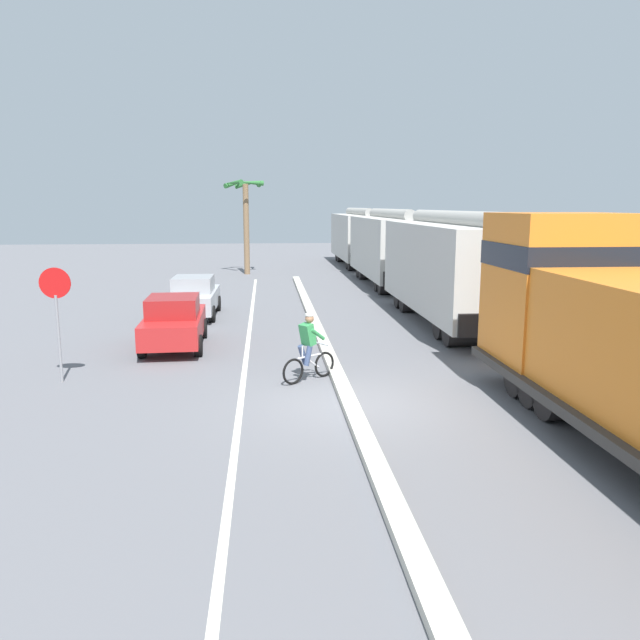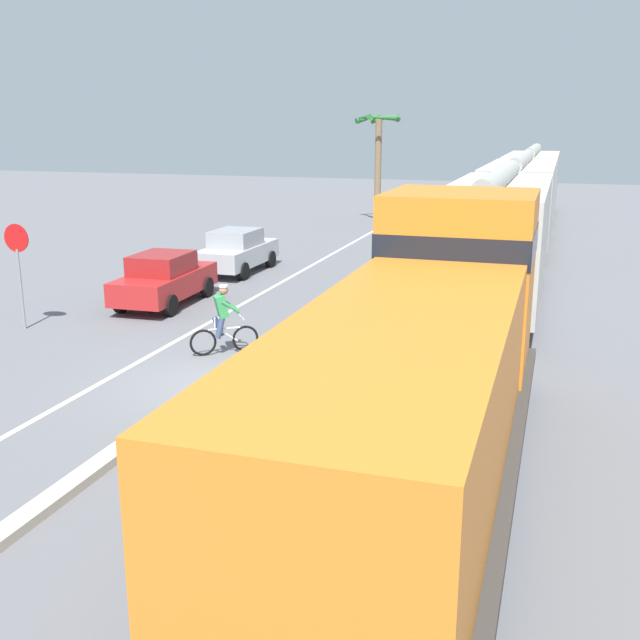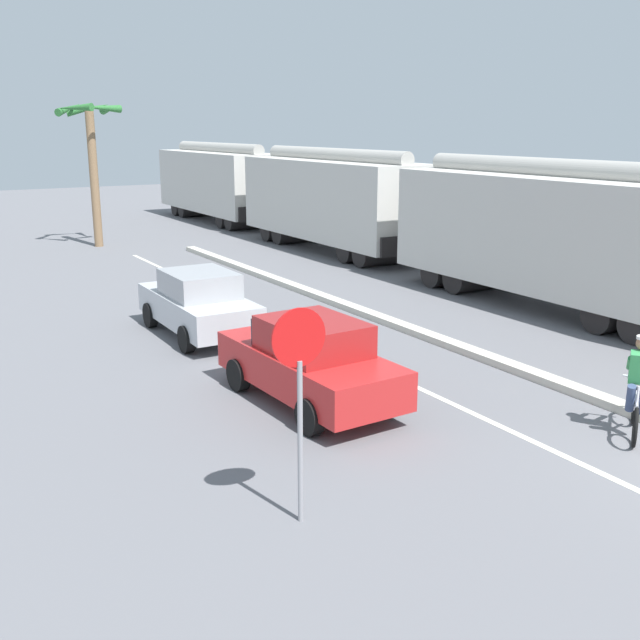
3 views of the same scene
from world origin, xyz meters
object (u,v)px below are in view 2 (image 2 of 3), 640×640
(parked_car_silver, at_px, (237,251))
(parked_car_red, at_px, (164,279))
(locomotive, at_px, (425,367))
(palm_tree_near, at_px, (378,142))
(hopper_car_middle, at_px, (519,201))
(hopper_car_lead, at_px, (496,238))
(stop_sign, at_px, (18,256))
(hopper_car_trailing, at_px, (531,182))
(cyclist, at_px, (223,321))

(parked_car_silver, bearing_deg, parked_car_red, -90.12)
(locomotive, xyz_separation_m, palm_tree_near, (-8.00, 30.01, 2.66))
(locomotive, height_order, parked_car_red, locomotive)
(hopper_car_middle, distance_m, parked_car_silver, 13.44)
(hopper_car_lead, bearing_deg, parked_car_red, -162.05)
(hopper_car_lead, xyz_separation_m, parked_car_silver, (-9.66, 2.34, -1.26))
(locomotive, relative_size, stop_sign, 4.03)
(parked_car_red, distance_m, stop_sign, 4.49)
(locomotive, xyz_separation_m, hopper_car_trailing, (0.00, 35.36, 0.28))
(parked_car_red, relative_size, palm_tree_near, 0.70)
(parked_car_red, relative_size, stop_sign, 1.48)
(parked_car_red, xyz_separation_m, palm_tree_near, (1.66, 20.98, 3.64))
(locomotive, xyz_separation_m, hopper_car_middle, (0.00, 23.76, 0.28))
(hopper_car_lead, xyz_separation_m, palm_tree_near, (-8.00, 17.85, 2.38))
(parked_car_red, bearing_deg, hopper_car_trailing, 69.84)
(hopper_car_trailing, distance_m, palm_tree_near, 9.92)
(locomotive, bearing_deg, parked_car_red, 136.97)
(stop_sign, height_order, palm_tree_near, palm_tree_near)
(hopper_car_trailing, relative_size, palm_tree_near, 1.74)
(hopper_car_middle, relative_size, cyclist, 6.18)
(cyclist, bearing_deg, stop_sign, 175.96)
(hopper_car_middle, relative_size, parked_car_red, 2.49)
(stop_sign, bearing_deg, hopper_car_trailing, 68.29)
(hopper_car_middle, bearing_deg, locomotive, -90.00)
(hopper_car_middle, distance_m, stop_sign, 21.95)
(hopper_car_middle, distance_m, hopper_car_trailing, 11.60)
(hopper_car_trailing, relative_size, parked_car_silver, 2.51)
(cyclist, distance_m, palm_tree_near, 25.46)
(hopper_car_middle, relative_size, stop_sign, 3.68)
(hopper_car_lead, relative_size, stop_sign, 3.68)
(locomotive, height_order, hopper_car_trailing, locomotive)
(hopper_car_middle, bearing_deg, hopper_car_lead, -90.00)
(hopper_car_lead, height_order, hopper_car_middle, same)
(locomotive, relative_size, parked_car_red, 2.72)
(parked_car_silver, height_order, palm_tree_near, palm_tree_near)
(locomotive, distance_m, hopper_car_trailing, 35.36)
(locomotive, height_order, parked_car_silver, locomotive)
(hopper_car_lead, distance_m, palm_tree_near, 19.71)
(hopper_car_trailing, bearing_deg, hopper_car_middle, -90.00)
(parked_car_red, bearing_deg, cyclist, -46.55)
(hopper_car_lead, height_order, parked_car_red, hopper_car_lead)
(locomotive, bearing_deg, stop_sign, 155.90)
(hopper_car_trailing, bearing_deg, cyclist, -100.73)
(hopper_car_middle, bearing_deg, cyclist, -107.02)
(stop_sign, distance_m, palm_tree_near, 25.09)
(cyclist, bearing_deg, hopper_car_trailing, 79.27)
(hopper_car_middle, bearing_deg, hopper_car_trailing, 90.00)
(hopper_car_lead, distance_m, stop_sign, 13.75)
(stop_sign, bearing_deg, locomotive, -24.10)
(hopper_car_lead, relative_size, cyclist, 6.18)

